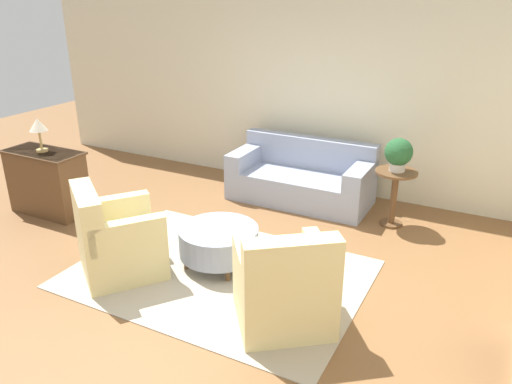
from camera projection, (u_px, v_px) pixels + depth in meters
The scene contains 11 objects.
ground_plane at pixel (219, 274), 5.16m from camera, with size 16.00×16.00×0.00m, color brown.
wall_back at pixel (323, 92), 7.00m from camera, with size 9.62×0.12×2.80m.
rug at pixel (219, 274), 5.16m from camera, with size 2.93×2.10×0.01m.
couch at pixel (302, 179), 6.90m from camera, with size 1.92×0.87×0.83m.
armchair_left at pixel (115, 241), 5.06m from camera, with size 1.10×1.09×0.94m.
armchair_right at pixel (285, 289), 4.25m from camera, with size 1.10×1.09×0.94m.
ottoman_table at pixel (219, 241), 5.26m from camera, with size 0.84×0.84×0.41m.
side_table at pixel (395, 189), 6.08m from camera, with size 0.51×0.51×0.71m.
dresser at pixel (47, 181), 6.46m from camera, with size 1.06×0.50×0.84m.
potted_plant_on_side_table at pixel (399, 153), 5.91m from camera, with size 0.33×0.33×0.40m.
table_lamp at pixel (38, 127), 6.18m from camera, with size 0.22×0.22×0.43m.
Camera 1 is at (2.41, -3.78, 2.73)m, focal length 35.00 mm.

